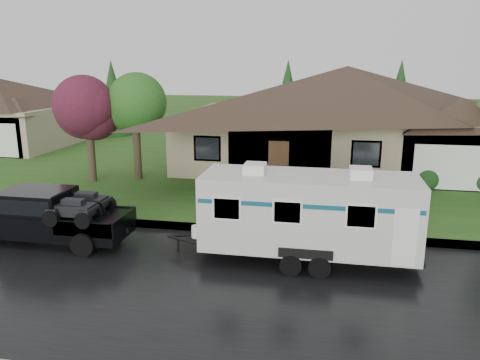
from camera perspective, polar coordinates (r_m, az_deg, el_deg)
ground at (r=14.73m, az=5.70°, el=-9.83°), size 140.00×140.00×0.00m
road at (r=12.94m, az=4.88°, el=-13.39°), size 140.00×8.00×0.01m
curb at (r=16.78m, az=6.40°, el=-6.50°), size 140.00×0.50×0.15m
lawn at (r=29.05m, az=8.36°, el=2.35°), size 140.00×26.00×0.15m
house_main at (r=27.39m, az=13.37°, el=8.85°), size 19.44×10.80×6.90m
tree_left_green at (r=24.01m, az=-12.73°, el=9.12°), size 3.34×3.34×5.53m
tree_red at (r=24.11m, az=-18.05°, el=8.07°), size 3.08×3.08×5.10m
shrub_row at (r=23.35m, az=12.69°, el=0.67°), size 13.60×1.00×1.00m
pickup_truck at (r=17.15m, az=-22.64°, el=-3.90°), size 5.46×2.08×1.82m
travel_trailer at (r=14.24m, az=8.33°, el=-3.86°), size 6.74×2.37×3.02m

